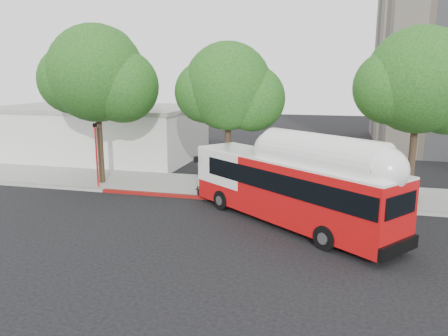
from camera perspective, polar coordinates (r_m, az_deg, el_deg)
name	(u,v)px	position (r m, az deg, el deg)	size (l,w,h in m)	color
ground	(217,224)	(20.22, -0.86, -7.38)	(120.00, 120.00, 0.00)	black
sidewalk	(246,188)	(26.25, 2.87, -2.67)	(60.00, 5.00, 0.15)	gray
curb_strip	(236,200)	(23.80, 1.61, -4.20)	(60.00, 0.30, 0.15)	gray
red_curb_segment	(184,196)	(24.61, -5.23, -3.69)	(10.00, 0.32, 0.16)	maroon
street_tree_left	(104,77)	(27.54, -15.42, 11.35)	(6.67, 5.80, 9.74)	#2D2116
street_tree_mid	(235,90)	(25.11, 1.46, 10.15)	(5.75, 5.00, 8.62)	#2D2116
street_tree_right	(428,85)	(24.66, 25.07, 9.83)	(6.21, 5.40, 9.18)	#2D2116
low_commercial_bldg	(99,132)	(37.85, -15.97, 4.59)	(16.20, 10.20, 4.25)	silver
transit_bus	(290,190)	(20.01, 8.57, -2.82)	(10.56, 8.86, 3.49)	red
signal_pole	(97,156)	(26.98, -16.31, 1.54)	(0.11, 0.38, 3.99)	red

